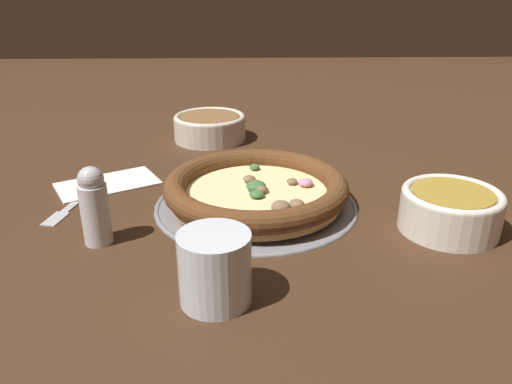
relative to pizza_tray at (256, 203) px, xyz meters
The scene contains 9 objects.
ground_plane 0.00m from the pizza_tray, ahead, with size 3.00×3.00×0.00m, color #3D2616.
pizza_tray is the anchor object (origin of this frame).
pizza 0.02m from the pizza_tray, 141.20° to the left, with size 0.28×0.28×0.04m.
bowl_near 0.28m from the pizza_tray, 161.95° to the left, with size 0.14×0.14×0.06m.
bowl_far 0.35m from the pizza_tray, 75.32° to the right, with size 0.15×0.15×0.05m.
drinking_cup 0.25m from the pizza_tray, 78.08° to the left, with size 0.08×0.08×0.08m.
napkin 0.27m from the pizza_tray, 19.67° to the right, with size 0.19×0.16×0.01m.
fork 0.28m from the pizza_tray, ahead, with size 0.06×0.19×0.00m.
pepper_shaker 0.25m from the pizza_tray, 26.95° to the left, with size 0.04×0.04×0.11m.
Camera 1 is at (0.02, 0.70, 0.33)m, focal length 35.00 mm.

